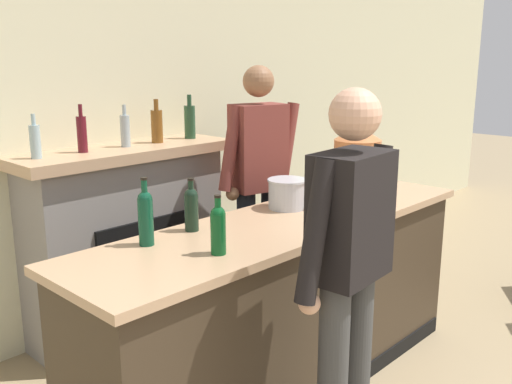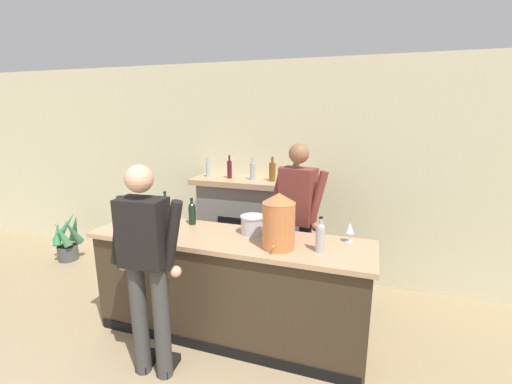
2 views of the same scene
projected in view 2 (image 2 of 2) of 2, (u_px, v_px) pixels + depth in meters
The scene contains 14 objects.
wall_back_panel at pixel (264, 171), 4.50m from camera, with size 12.00×0.07×2.75m.
bar_counter at pixel (229, 287), 3.27m from camera, with size 2.63×0.70×1.02m.
fireplace_stone at pixel (252, 228), 4.45m from camera, with size 1.51×0.52×1.62m.
potted_plant_corner at pixel (67, 239), 5.00m from camera, with size 0.50×0.48×0.69m.
person_customer at pixel (146, 265), 2.66m from camera, with size 0.66×0.32×1.77m.
person_bartender at pixel (297, 220), 3.62m from camera, with size 0.65×0.37×1.83m.
copper_dispenser at pixel (279, 221), 2.84m from camera, with size 0.28×0.32×0.48m.
ice_bucket_steel at pixel (253, 225), 3.22m from camera, with size 0.23×0.23×0.17m.
wine_bottle_chardonnay_pale at pixel (192, 212), 3.48m from camera, with size 0.07×0.07×0.27m.
wine_bottle_burgundy_dark at pixel (166, 208), 3.55m from camera, with size 0.07×0.07×0.33m.
wine_bottle_riesling_slim at pixel (159, 222), 3.19m from camera, with size 0.07×0.07×0.27m.
wine_bottle_cabernet_heavy at pixel (320, 236), 2.79m from camera, with size 0.08×0.08×0.30m.
wine_glass_by_dispenser at pixel (279, 226), 3.10m from camera, with size 0.08×0.08×0.16m.
wine_glass_back_row at pixel (350, 229), 3.00m from camera, with size 0.08×0.08×0.18m.
Camera 2 is at (1.33, -0.50, 2.15)m, focal length 24.00 mm.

